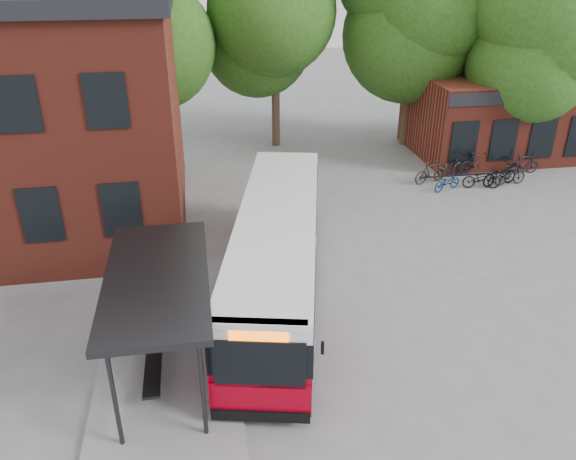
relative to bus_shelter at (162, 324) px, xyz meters
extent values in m
plane|color=slate|center=(4.50, 1.00, -1.45)|extent=(100.00, 100.00, 0.00)
imported|color=navy|center=(12.05, 10.21, -1.05)|extent=(1.60, 1.09, 0.80)
imported|color=#2D2720|center=(11.66, 11.18, -0.93)|extent=(1.81, 0.96, 1.04)
imported|color=#2A2A2F|center=(12.78, 11.69, -0.95)|extent=(2.01, 1.35, 1.00)
imported|color=black|center=(14.22, 11.95, -0.90)|extent=(1.89, 0.97, 1.10)
imported|color=black|center=(13.69, 10.18, -1.00)|extent=(1.79, 0.93, 0.90)
imported|color=black|center=(15.15, 10.33, -0.97)|extent=(1.63, 0.64, 0.95)
imported|color=black|center=(14.67, 10.41, -0.95)|extent=(2.00, 1.13, 0.99)
imported|color=black|center=(16.48, 11.56, -0.93)|extent=(1.77, 0.61, 1.05)
camera|label=1|loc=(1.16, -11.60, 8.20)|focal=35.00mm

